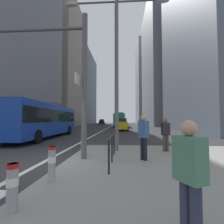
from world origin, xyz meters
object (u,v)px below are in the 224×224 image
at_px(city_bus_red_receding, 120,119).
at_px(bollard_right, 52,162).
at_px(bollard_left, 12,185).
at_px(pedestrian_far, 166,133).
at_px(traffic_signal_gantry, 33,63).
at_px(bollard_back, 83,144).
at_px(city_bus_red_distant, 121,120).
at_px(car_oncoming_mid, 102,122).
at_px(pedestrian_waiting, 144,135).
at_px(car_receding_near, 122,124).
at_px(pedestrian_walking, 190,174).
at_px(street_lamp_post, 117,51).
at_px(city_bus_blue_oncoming, 45,119).

distance_m(city_bus_red_receding, bollard_right, 36.70).
relative_size(bollard_left, pedestrian_far, 0.50).
relative_size(traffic_signal_gantry, bollard_back, 7.48).
bearing_deg(city_bus_red_distant, bollard_right, -91.27).
relative_size(city_bus_red_distant, pedestrian_far, 7.24).
relative_size(traffic_signal_gantry, bollard_left, 8.05).
relative_size(bollard_left, bollard_right, 0.92).
bearing_deg(car_oncoming_mid, bollard_left, -84.23).
bearing_deg(bollard_left, city_bus_red_distant, 88.69).
height_order(bollard_back, pedestrian_waiting, pedestrian_waiting).
relative_size(city_bus_red_distant, car_receding_near, 2.58).
distance_m(city_bus_red_distant, bollard_right, 54.97).
height_order(city_bus_red_distant, bollard_right, city_bus_red_distant).
relative_size(bollard_right, pedestrian_waiting, 0.50).
xyz_separation_m(bollard_back, pedestrian_far, (3.88, 1.28, 0.41)).
xyz_separation_m(car_receding_near, pedestrian_far, (2.33, -17.92, 0.06)).
relative_size(car_receding_near, pedestrian_walking, 2.93).
bearing_deg(city_bus_red_receding, city_bus_red_distant, 89.48).
distance_m(car_oncoming_mid, pedestrian_walking, 59.90).
distance_m(street_lamp_post, bollard_back, 5.02).
height_order(car_oncoming_mid, pedestrian_waiting, car_oncoming_mid).
bearing_deg(traffic_signal_gantry, bollard_right, -51.92).
xyz_separation_m(traffic_signal_gantry, pedestrian_waiting, (4.58, -0.07, -3.00)).
bearing_deg(pedestrian_waiting, bollard_right, -137.17).
xyz_separation_m(bollard_right, bollard_back, (0.07, 3.05, -0.00)).
relative_size(traffic_signal_gantry, pedestrian_far, 4.01).
relative_size(city_bus_red_distant, car_oncoming_mid, 2.66).
bearing_deg(bollard_back, car_oncoming_mid, 96.38).
distance_m(city_bus_red_receding, car_oncoming_mid, 21.85).
xyz_separation_m(city_bus_red_receding, bollard_right, (-1.05, -36.66, -1.20)).
bearing_deg(bollard_back, city_bus_blue_oncoming, 124.76).
distance_m(car_oncoming_mid, bollard_back, 54.62).
bearing_deg(car_oncoming_mid, traffic_signal_gantry, -85.77).
bearing_deg(pedestrian_walking, bollard_back, 117.65).
height_order(city_bus_red_receding, pedestrian_far, city_bus_red_receding).
xyz_separation_m(street_lamp_post, pedestrian_waiting, (1.13, -1.88, -4.15)).
xyz_separation_m(city_bus_red_distant, bollard_right, (-1.21, -54.94, -1.20)).
distance_m(car_receding_near, street_lamp_post, 18.45).
relative_size(city_bus_blue_oncoming, city_bus_red_distant, 1.02).
bearing_deg(pedestrian_far, traffic_signal_gantry, -162.72).
distance_m(city_bus_blue_oncoming, bollard_right, 12.66).
xyz_separation_m(bollard_right, pedestrian_walking, (2.68, -1.94, 0.36)).
xyz_separation_m(city_bus_red_distant, traffic_signal_gantry, (-3.17, -52.44, 2.29)).
bearing_deg(bollard_left, pedestrian_far, 55.01).
xyz_separation_m(city_bus_red_receding, street_lamp_post, (0.44, -32.35, 3.45)).
distance_m(car_receding_near, bollard_left, 23.73).
height_order(bollard_left, pedestrian_far, pedestrian_far).
distance_m(traffic_signal_gantry, pedestrian_walking, 7.14).
height_order(car_oncoming_mid, bollard_back, car_oncoming_mid).
relative_size(car_oncoming_mid, pedestrian_waiting, 2.51).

